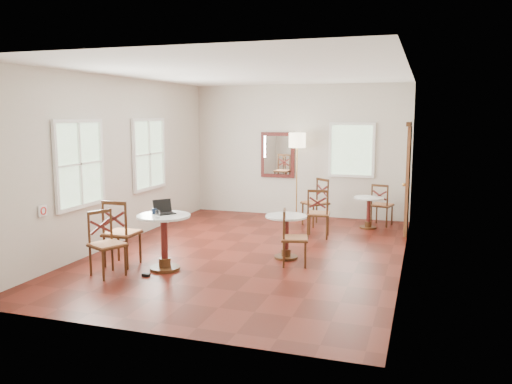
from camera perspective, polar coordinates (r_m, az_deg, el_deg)
ground at (r=8.97m, az=-0.60°, el=-6.60°), size 7.00×7.00×0.00m
room_shell at (r=8.95m, az=-0.42°, el=5.64°), size 5.02×7.02×3.01m
cafe_table_near at (r=7.99m, az=-10.00°, el=-4.75°), size 0.80×0.80×0.85m
cafe_table_mid at (r=8.52m, az=3.31°, el=-4.37°), size 0.68×0.68×0.71m
cafe_table_back at (r=11.00m, az=12.19°, el=-1.84°), size 0.61×0.61×0.65m
chair_near_a at (r=8.36m, az=-14.53°, el=-4.34°), size 0.49×0.49×1.04m
chair_near_b at (r=7.91m, az=-16.04°, el=-5.45°), size 0.59×0.59×0.95m
chair_mid_a at (r=10.00m, az=6.80°, el=-2.33°), size 0.48×0.48×0.94m
chair_mid_b at (r=8.14m, az=4.09°, el=-5.01°), size 0.49×0.49×0.88m
chair_back_a at (r=11.32m, az=13.55°, el=-1.37°), size 0.50×0.50×0.89m
chair_back_b at (r=11.11m, az=6.60°, el=-1.12°), size 0.64×0.64×0.99m
floor_lamp at (r=11.70m, az=4.51°, el=5.03°), size 0.38×0.38×1.93m
laptop at (r=8.02m, az=-10.04°, el=-1.96°), size 0.37×0.38×0.21m
mouse at (r=8.11m, az=-9.97°, el=-2.10°), size 0.09×0.06×0.03m
navy_mug at (r=8.02m, az=-11.04°, el=-2.06°), size 0.11×0.07×0.09m
water_glass at (r=7.70m, az=-10.68°, el=-2.38°), size 0.07×0.07×0.11m
power_adapter at (r=7.84m, az=-11.92°, el=-8.85°), size 0.11×0.07×0.04m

